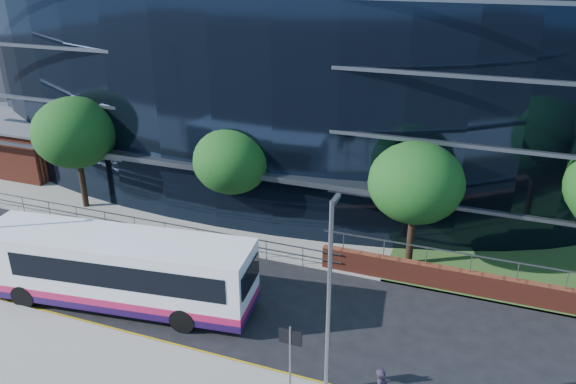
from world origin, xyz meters
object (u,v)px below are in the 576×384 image
at_px(tree_far_a, 75,133).
at_px(city_bus, 119,269).
at_px(tree_far_b, 232,161).
at_px(tree_far_c, 416,183).
at_px(street_sign, 290,345).
at_px(streetlight_east, 329,308).
at_px(brick_pavilion, 23,141).

xyz_separation_m(tree_far_a, city_bus, (8.43, -7.93, -3.08)).
bearing_deg(tree_far_a, tree_far_b, 2.86).
height_order(tree_far_a, tree_far_c, tree_far_a).
distance_m(street_sign, tree_far_b, 13.54).
bearing_deg(tree_far_b, tree_far_a, -177.14).
relative_size(tree_far_a, tree_far_b, 1.15).
bearing_deg(tree_far_b, streetlight_east, -52.37).
xyz_separation_m(brick_pavilion, street_sign, (26.50, -15.09, 0.21)).
bearing_deg(city_bus, tree_far_b, 72.32).
bearing_deg(tree_far_a, streetlight_east, -30.46).
xyz_separation_m(brick_pavilion, streetlight_east, (28.00, -15.67, 2.50)).
distance_m(tree_far_b, streetlight_east, 14.74).
xyz_separation_m(tree_far_b, streetlight_east, (9.00, -11.67, 0.23)).
bearing_deg(brick_pavilion, tree_far_a, -26.55).
bearing_deg(street_sign, streetlight_east, -21.36).
relative_size(street_sign, tree_far_c, 0.43).
bearing_deg(streetlight_east, street_sign, 158.64).
xyz_separation_m(street_sign, streetlight_east, (1.50, -0.59, 2.29)).
height_order(tree_far_b, tree_far_c, tree_far_c).
distance_m(street_sign, streetlight_east, 2.80).
relative_size(tree_far_c, city_bus, 0.51).
bearing_deg(tree_far_a, street_sign, -31.17).
distance_m(tree_far_a, tree_far_b, 10.03).
bearing_deg(tree_far_c, city_bus, -145.57).
bearing_deg(streetlight_east, tree_far_a, 149.54).
bearing_deg(street_sign, city_bus, 163.67).
relative_size(streetlight_east, city_bus, 0.63).
relative_size(brick_pavilion, tree_far_c, 1.32).
height_order(street_sign, tree_far_a, tree_far_a).
bearing_deg(street_sign, brick_pavilion, 150.35).
relative_size(brick_pavilion, streetlight_east, 1.08).
distance_m(brick_pavilion, street_sign, 30.49).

